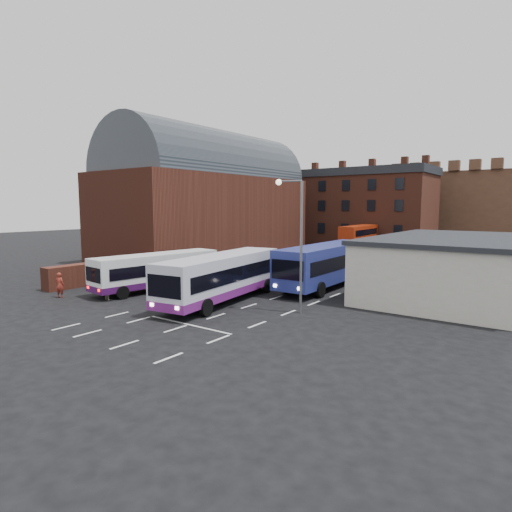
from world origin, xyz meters
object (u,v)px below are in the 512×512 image
Objects in this scene: bus_white_outbound at (157,269)px; bus_white_inbound at (222,274)px; street_lamp at (297,233)px; pedestrian_red at (60,285)px; bus_red_double at (359,239)px; bus_blue at (327,262)px; pedestrian_beige at (108,288)px.

bus_white_inbound reaches higher than bus_white_outbound.
street_lamp reaches higher than pedestrian_red.
street_lamp is 17.25m from pedestrian_red.
street_lamp is at bearing 103.70° from bus_red_double.
street_lamp reaches higher than bus_red_double.
bus_white_outbound is at bearing 39.67° from bus_blue.
bus_red_double reaches higher than pedestrian_beige.
bus_blue is at bearing 105.15° from street_lamp.
bus_white_outbound is at bearing -9.63° from bus_white_inbound.
bus_red_double reaches higher than bus_white_outbound.
pedestrian_beige is (3.33, 1.60, -0.06)m from pedestrian_red.
pedestrian_beige is (-2.34, -37.67, -1.18)m from bus_red_double.
bus_red_double is (-4.35, 33.47, 0.15)m from bus_white_inbound.
bus_red_double is at bearing 106.74° from street_lamp.
bus_white_outbound is at bearing -82.24° from pedestrian_beige.
bus_white_inbound is 33.75m from bus_red_double.
bus_blue reaches higher than pedestrian_red.
bus_blue is 25.64m from bus_red_double.
bus_white_outbound is 1.09× the size of bus_red_double.
pedestrian_red is (-3.26, -6.03, -0.75)m from bus_white_outbound.
bus_white_outbound is at bearing 82.82° from bus_red_double.
bus_white_inbound reaches higher than pedestrian_red.
bus_white_inbound is at bearing -141.02° from pedestrian_beige.
bus_blue is at bearing -155.62° from pedestrian_red.
bus_red_double is 39.69m from pedestrian_red.
street_lamp is at bearing 103.68° from bus_blue.
bus_white_inbound is 7.97m from pedestrian_beige.
pedestrian_beige is (-12.31, -4.53, -4.00)m from street_lamp.
bus_white_outbound is 6.89m from pedestrian_red.
bus_blue reaches higher than pedestrian_beige.
bus_white_outbound is at bearing -179.50° from street_lamp.
bus_red_double reaches higher than pedestrian_red.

